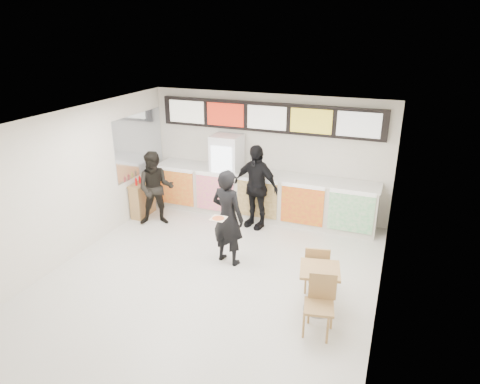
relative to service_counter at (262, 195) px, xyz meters
The scene contains 15 objects.
floor 3.15m from the service_counter, 90.00° to the right, with size 7.00×7.00×0.00m, color beige.
ceiling 3.93m from the service_counter, 90.00° to the right, with size 7.00×7.00×0.00m, color white.
wall_back 1.01m from the service_counter, 90.00° to the left, with size 6.00×6.00×0.00m, color silver.
wall_left 4.41m from the service_counter, 134.13° to the right, with size 7.00×7.00×0.00m, color silver.
wall_right 4.41m from the service_counter, 45.87° to the right, with size 7.00×7.00×0.00m, color silver.
service_counter is the anchor object (origin of this frame).
menu_board 1.90m from the service_counter, 90.00° to the left, with size 5.50×0.14×0.70m.
drinks_fridge 1.03m from the service_counter, behind, with size 0.70×0.67×2.00m.
mirror_panel 3.28m from the service_counter, 167.87° to the right, with size 0.01×2.00×1.50m, color #B2B7BF.
customer_main 2.35m from the service_counter, 88.43° to the right, with size 0.71×0.47×1.95m, color black.
customer_left 2.57m from the service_counter, 150.26° to the right, with size 0.87×0.68×1.79m, color black.
customer_mid 0.69m from the service_counter, 87.68° to the right, with size 1.17×0.49×1.99m, color black.
pizza_slice 2.83m from the service_counter, 88.69° to the right, with size 0.36×0.36×0.02m.
cafe_table 3.86m from the service_counter, 57.52° to the right, with size 0.76×1.68×0.95m.
condiment_ledge 2.98m from the service_counter, 161.23° to the right, with size 0.31×0.77×1.03m.
Camera 1 is at (3.02, -6.23, 4.46)m, focal length 32.00 mm.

